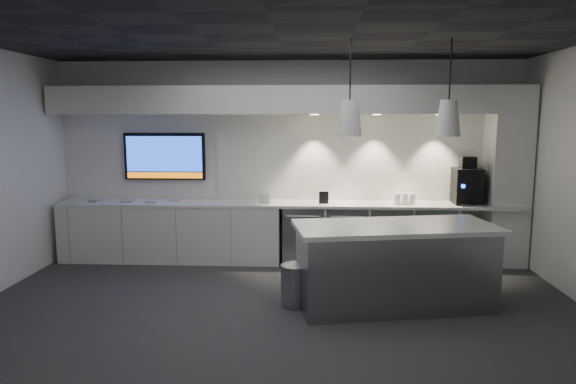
# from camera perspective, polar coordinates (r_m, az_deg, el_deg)

# --- Properties ---
(floor) EXTENTS (7.00, 7.00, 0.00)m
(floor) POSITION_cam_1_polar(r_m,az_deg,el_deg) (5.78, -1.24, -13.63)
(floor) COLOR #303032
(floor) RESTS_ON ground
(ceiling) EXTENTS (7.00, 7.00, 0.00)m
(ceiling) POSITION_cam_1_polar(r_m,az_deg,el_deg) (5.42, -1.34, 17.22)
(ceiling) COLOR black
(ceiling) RESTS_ON wall_back
(wall_back) EXTENTS (7.00, 0.00, 7.00)m
(wall_back) POSITION_cam_1_polar(r_m,az_deg,el_deg) (7.88, -0.01, 3.53)
(wall_back) COLOR white
(wall_back) RESTS_ON floor
(wall_front) EXTENTS (7.00, 0.00, 7.00)m
(wall_front) POSITION_cam_1_polar(r_m,az_deg,el_deg) (2.95, -4.73, -4.71)
(wall_front) COLOR white
(wall_front) RESTS_ON floor
(back_counter) EXTENTS (6.80, 0.65, 0.04)m
(back_counter) POSITION_cam_1_polar(r_m,az_deg,el_deg) (7.64, -0.12, -1.32)
(back_counter) COLOR white
(back_counter) RESTS_ON left_base_cabinets
(left_base_cabinets) EXTENTS (3.30, 0.63, 0.86)m
(left_base_cabinets) POSITION_cam_1_polar(r_m,az_deg,el_deg) (8.01, -12.77, -4.36)
(left_base_cabinets) COLOR white
(left_base_cabinets) RESTS_ON floor
(fridge_unit_a) EXTENTS (0.60, 0.61, 0.85)m
(fridge_unit_a) POSITION_cam_1_polar(r_m,az_deg,el_deg) (7.72, 1.74, -4.66)
(fridge_unit_a) COLOR gray
(fridge_unit_a) RESTS_ON floor
(fridge_unit_b) EXTENTS (0.60, 0.61, 0.85)m
(fridge_unit_b) POSITION_cam_1_polar(r_m,az_deg,el_deg) (7.74, 6.42, -4.68)
(fridge_unit_b) COLOR gray
(fridge_unit_b) RESTS_ON floor
(fridge_unit_c) EXTENTS (0.60, 0.61, 0.85)m
(fridge_unit_c) POSITION_cam_1_polar(r_m,az_deg,el_deg) (7.80, 11.06, -4.68)
(fridge_unit_c) COLOR gray
(fridge_unit_c) RESTS_ON floor
(fridge_unit_d) EXTENTS (0.60, 0.61, 0.85)m
(fridge_unit_d) POSITION_cam_1_polar(r_m,az_deg,el_deg) (7.92, 15.59, -4.64)
(fridge_unit_d) COLOR gray
(fridge_unit_d) RESTS_ON floor
(backsplash) EXTENTS (4.60, 0.03, 1.30)m
(backsplash) POSITION_cam_1_polar(r_m,az_deg,el_deg) (7.89, 8.74, 3.80)
(backsplash) COLOR white
(backsplash) RESTS_ON wall_back
(soffit) EXTENTS (6.90, 0.60, 0.40)m
(soffit) POSITION_cam_1_polar(r_m,az_deg,el_deg) (7.56, -0.12, 10.15)
(soffit) COLOR white
(soffit) RESTS_ON wall_back
(column) EXTENTS (0.55, 0.55, 2.60)m
(column) POSITION_cam_1_polar(r_m,az_deg,el_deg) (8.10, 23.13, 1.56)
(column) COLOR white
(column) RESTS_ON floor
(wall_tv) EXTENTS (1.25, 0.07, 0.72)m
(wall_tv) POSITION_cam_1_polar(r_m,az_deg,el_deg) (8.14, -13.53, 3.87)
(wall_tv) COLOR black
(wall_tv) RESTS_ON wall_back
(island) EXTENTS (2.39, 1.35, 0.96)m
(island) POSITION_cam_1_polar(r_m,az_deg,el_deg) (6.05, 11.71, -7.97)
(island) COLOR gray
(island) RESTS_ON floor
(bin) EXTENTS (0.45, 0.45, 0.48)m
(bin) POSITION_cam_1_polar(r_m,az_deg,el_deg) (6.00, 0.86, -10.31)
(bin) COLOR gray
(bin) RESTS_ON floor
(coffee_machine) EXTENTS (0.40, 0.56, 0.69)m
(coffee_machine) POSITION_cam_1_polar(r_m,az_deg,el_deg) (7.94, 19.26, 0.79)
(coffee_machine) COLOR black
(coffee_machine) RESTS_ON back_counter
(sign_black) EXTENTS (0.14, 0.04, 0.18)m
(sign_black) POSITION_cam_1_polar(r_m,az_deg,el_deg) (7.54, 3.99, -0.62)
(sign_black) COLOR black
(sign_black) RESTS_ON back_counter
(sign_white) EXTENTS (0.18, 0.07, 0.14)m
(sign_white) POSITION_cam_1_polar(r_m,az_deg,el_deg) (7.56, -2.64, -0.73)
(sign_white) COLOR white
(sign_white) RESTS_ON back_counter
(cup_cluster) EXTENTS (0.29, 0.19, 0.16)m
(cup_cluster) POSITION_cam_1_polar(r_m,az_deg,el_deg) (7.67, 12.81, -0.73)
(cup_cluster) COLOR white
(cup_cluster) RESTS_ON back_counter
(tray_a) EXTENTS (0.19, 0.19, 0.02)m
(tray_a) POSITION_cam_1_polar(r_m,az_deg,el_deg) (8.24, -20.64, -0.92)
(tray_a) COLOR #A0A0A0
(tray_a) RESTS_ON back_counter
(tray_b) EXTENTS (0.17, 0.17, 0.02)m
(tray_b) POSITION_cam_1_polar(r_m,az_deg,el_deg) (8.04, -17.40, -0.98)
(tray_b) COLOR #A0A0A0
(tray_b) RESTS_ON back_counter
(tray_c) EXTENTS (0.17, 0.17, 0.02)m
(tray_c) POSITION_cam_1_polar(r_m,az_deg,el_deg) (7.90, -14.91, -1.03)
(tray_c) COLOR #A0A0A0
(tray_c) RESTS_ON back_counter
(tray_d) EXTENTS (0.20, 0.20, 0.02)m
(tray_d) POSITION_cam_1_polar(r_m,az_deg,el_deg) (7.90, -12.54, -0.95)
(tray_d) COLOR #A0A0A0
(tray_d) RESTS_ON back_counter
(pendant_left) EXTENTS (0.28, 0.28, 1.10)m
(pendant_left) POSITION_cam_1_polar(r_m,az_deg,el_deg) (5.74, 6.85, 8.19)
(pendant_left) COLOR white
(pendant_left) RESTS_ON ceiling
(pendant_right) EXTENTS (0.28, 0.28, 1.10)m
(pendant_right) POSITION_cam_1_polar(r_m,az_deg,el_deg) (5.92, 17.38, 7.87)
(pendant_right) COLOR white
(pendant_right) RESTS_ON ceiling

